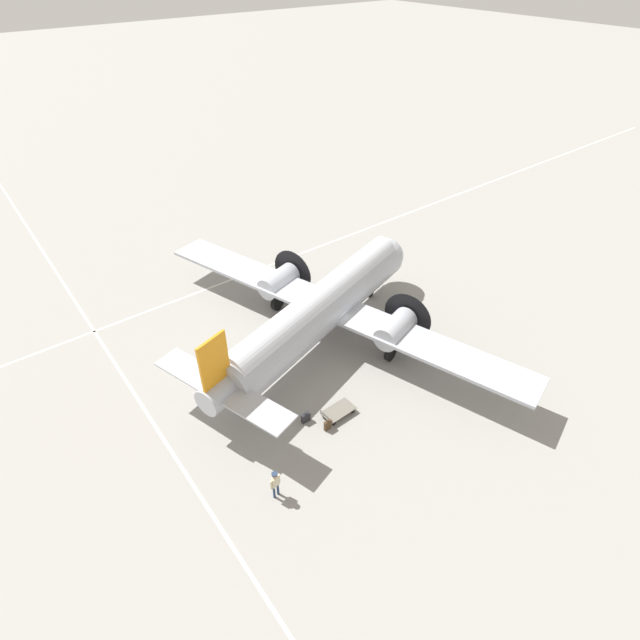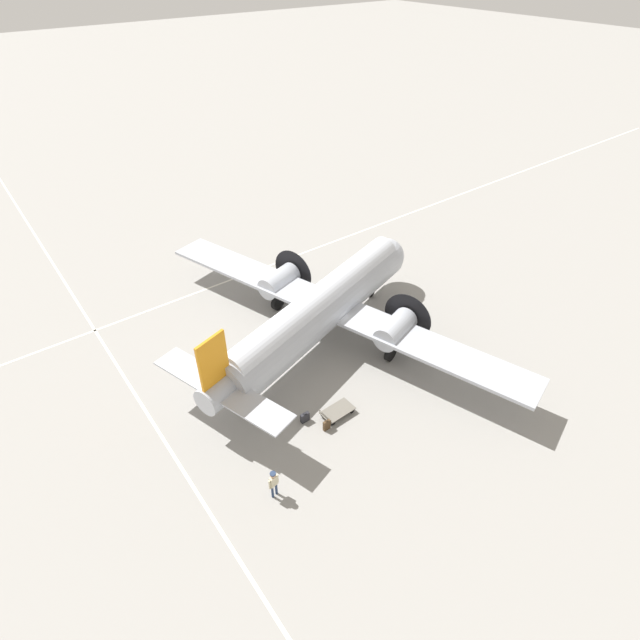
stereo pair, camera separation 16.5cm
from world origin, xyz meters
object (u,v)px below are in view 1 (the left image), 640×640
at_px(suitcase_upright_spare, 306,418).
at_px(baggage_cart, 338,411).
at_px(suitcase_near_door, 328,425).
at_px(crew_foreground, 275,482).
at_px(airliner_main, 324,305).

bearing_deg(suitcase_upright_spare, baggage_cart, 157.82).
relative_size(suitcase_near_door, baggage_cart, 0.37).
relative_size(suitcase_upright_spare, baggage_cart, 0.34).
bearing_deg(baggage_cart, suitcase_upright_spare, 155.96).
bearing_deg(suitcase_upright_spare, crew_foreground, 36.87).
bearing_deg(airliner_main, suitcase_upright_spare, -152.91).
xyz_separation_m(suitcase_near_door, suitcase_upright_spare, (0.58, -1.11, -0.03)).
distance_m(suitcase_near_door, suitcase_upright_spare, 1.25).
bearing_deg(baggage_cart, airliner_main, 57.13).
relative_size(suitcase_near_door, suitcase_upright_spare, 1.09).
height_order(crew_foreground, suitcase_upright_spare, crew_foreground).
bearing_deg(suitcase_near_door, crew_foreground, 21.00).
bearing_deg(suitcase_upright_spare, suitcase_near_door, 117.71).
height_order(airliner_main, crew_foreground, airliner_main).
bearing_deg(suitcase_near_door, suitcase_upright_spare, -62.29).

